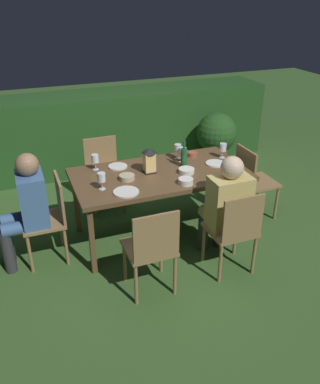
{
  "coord_description": "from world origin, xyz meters",
  "views": [
    {
      "loc": [
        -1.34,
        -3.49,
        2.46
      ],
      "look_at": [
        0.0,
        0.0,
        0.53
      ],
      "focal_mm": 37.18,
      "sensor_mm": 36.0,
      "label": 1
    }
  ],
  "objects_px": {
    "chair_head_near": "(50,215)",
    "plate_b": "(126,192)",
    "chair_side_right_a": "(104,171)",
    "wine_glass_d": "(178,149)",
    "dining_table": "(160,177)",
    "wine_glass_b": "(223,148)",
    "person_in_blue": "(27,205)",
    "lantern_centerpiece": "(149,159)",
    "bowl_salad": "(186,171)",
    "wine_glass_e": "(95,159)",
    "wine_glass_a": "(101,178)",
    "wine_glass_c": "(183,152)",
    "potted_plant_by_hedge": "(216,137)",
    "plate_d": "(215,163)",
    "chair_head_far": "(253,179)",
    "green_bottle_on_table": "(184,157)",
    "chair_side_left_a": "(152,247)",
    "chair_side_left_b": "(234,229)",
    "bowl_dip": "(127,177)",
    "person_in_mustard": "(225,205)",
    "bowl_olives": "(186,181)",
    "plate_c": "(118,166)",
    "bowl_bread": "(192,154)",
    "plate_a": "(235,173)"
  },
  "relations": [
    {
      "from": "lantern_centerpiece",
      "to": "plate_d",
      "type": "bearing_deg",
      "value": -4.54
    },
    {
      "from": "wine_glass_b",
      "to": "lantern_centerpiece",
      "type": "bearing_deg",
      "value": -175.32
    },
    {
      "from": "bowl_dip",
      "to": "person_in_blue",
      "type": "bearing_deg",
      "value": 177.7
    },
    {
      "from": "wine_glass_a",
      "to": "plate_d",
      "type": "bearing_deg",
      "value": 6.64
    },
    {
      "from": "chair_head_near",
      "to": "plate_b",
      "type": "xyz_separation_m",
      "value": [
        0.69,
        -0.31,
        0.28
      ]
    },
    {
      "from": "person_in_blue",
      "to": "lantern_centerpiece",
      "type": "distance_m",
      "value": 1.27
    },
    {
      "from": "plate_c",
      "to": "bowl_bread",
      "type": "bearing_deg",
      "value": -0.3
    },
    {
      "from": "plate_b",
      "to": "potted_plant_by_hedge",
      "type": "distance_m",
      "value": 2.58
    },
    {
      "from": "chair_side_left_b",
      "to": "plate_d",
      "type": "xyz_separation_m",
      "value": [
        0.24,
        0.85,
        0.28
      ]
    },
    {
      "from": "chair_side_left_a",
      "to": "plate_b",
      "type": "height_order",
      "value": "chair_side_left_a"
    },
    {
      "from": "plate_d",
      "to": "person_in_blue",
      "type": "bearing_deg",
      "value": 179.73
    },
    {
      "from": "wine_glass_c",
      "to": "wine_glass_e",
      "type": "relative_size",
      "value": 1.0
    },
    {
      "from": "wine_glass_a",
      "to": "plate_b",
      "type": "bearing_deg",
      "value": -38.18
    },
    {
      "from": "chair_side_left_b",
      "to": "green_bottle_on_table",
      "type": "distance_m",
      "value": 0.99
    },
    {
      "from": "chair_side_right_a",
      "to": "chair_side_left_a",
      "type": "distance_m",
      "value": 1.71
    },
    {
      "from": "dining_table",
      "to": "wine_glass_b",
      "type": "bearing_deg",
      "value": 8.75
    },
    {
      "from": "wine_glass_c",
      "to": "bowl_dip",
      "type": "xyz_separation_m",
      "value": [
        -0.7,
        -0.21,
        -0.09
      ]
    },
    {
      "from": "wine_glass_c",
      "to": "wine_glass_e",
      "type": "xyz_separation_m",
      "value": [
        -0.93,
        0.14,
        0.0
      ]
    },
    {
      "from": "green_bottle_on_table",
      "to": "bowl_salad",
      "type": "bearing_deg",
      "value": -104.2
    },
    {
      "from": "wine_glass_a",
      "to": "wine_glass_e",
      "type": "height_order",
      "value": "same"
    },
    {
      "from": "person_in_mustard",
      "to": "chair_head_near",
      "type": "bearing_deg",
      "value": 156.99
    },
    {
      "from": "wine_glass_e",
      "to": "wine_glass_b",
      "type": "bearing_deg",
      "value": -7.66
    },
    {
      "from": "wine_glass_a",
      "to": "plate_c",
      "type": "distance_m",
      "value": 0.54
    },
    {
      "from": "plate_d",
      "to": "plate_a",
      "type": "bearing_deg",
      "value": -76.83
    },
    {
      "from": "plate_b",
      "to": "chair_side_left_a",
      "type": "bearing_deg",
      "value": -84.52
    },
    {
      "from": "green_bottle_on_table",
      "to": "chair_head_far",
      "type": "bearing_deg",
      "value": -3.45
    },
    {
      "from": "green_bottle_on_table",
      "to": "wine_glass_c",
      "type": "distance_m",
      "value": 0.13
    },
    {
      "from": "chair_head_near",
      "to": "green_bottle_on_table",
      "type": "height_order",
      "value": "green_bottle_on_table"
    },
    {
      "from": "person_in_mustard",
      "to": "chair_side_left_a",
      "type": "bearing_deg",
      "value": -166.44
    },
    {
      "from": "chair_side_right_a",
      "to": "plate_d",
      "type": "height_order",
      "value": "chair_side_right_a"
    },
    {
      "from": "dining_table",
      "to": "chair_side_right_a",
      "type": "height_order",
      "value": "chair_side_right_a"
    },
    {
      "from": "person_in_mustard",
      "to": "bowl_olives",
      "type": "height_order",
      "value": "person_in_mustard"
    },
    {
      "from": "plate_c",
      "to": "wine_glass_a",
      "type": "bearing_deg",
      "value": -121.7
    },
    {
      "from": "plate_a",
      "to": "plate_c",
      "type": "distance_m",
      "value": 1.24
    },
    {
      "from": "chair_side_left_a",
      "to": "wine_glass_e",
      "type": "bearing_deg",
      "value": 99.62
    },
    {
      "from": "person_in_mustard",
      "to": "bowl_bread",
      "type": "xyz_separation_m",
      "value": [
        0.1,
        0.95,
        0.15
      ]
    },
    {
      "from": "chair_head_near",
      "to": "wine_glass_b",
      "type": "distance_m",
      "value": 1.99
    },
    {
      "from": "lantern_centerpiece",
      "to": "potted_plant_by_hedge",
      "type": "xyz_separation_m",
      "value": [
        1.54,
        1.37,
        -0.41
      ]
    },
    {
      "from": "plate_c",
      "to": "bowl_dip",
      "type": "distance_m",
      "value": 0.33
    },
    {
      "from": "chair_side_left_a",
      "to": "wine_glass_d",
      "type": "bearing_deg",
      "value": 57.49
    },
    {
      "from": "lantern_centerpiece",
      "to": "plate_d",
      "type": "xyz_separation_m",
      "value": [
        0.74,
        -0.06,
        -0.14
      ]
    },
    {
      "from": "chair_head_far",
      "to": "plate_c",
      "type": "xyz_separation_m",
      "value": [
        -1.52,
        0.29,
        0.28
      ]
    },
    {
      "from": "chair_side_left_b",
      "to": "potted_plant_by_hedge",
      "type": "distance_m",
      "value": 2.5
    },
    {
      "from": "chair_head_near",
      "to": "potted_plant_by_hedge",
      "type": "bearing_deg",
      "value": 28.76
    },
    {
      "from": "chair_head_far",
      "to": "wine_glass_a",
      "type": "xyz_separation_m",
      "value": [
        -1.8,
        -0.16,
        0.39
      ]
    },
    {
      "from": "lantern_centerpiece",
      "to": "bowl_salad",
      "type": "height_order",
      "value": "lantern_centerpiece"
    },
    {
      "from": "wine_glass_c",
      "to": "lantern_centerpiece",
      "type": "bearing_deg",
      "value": -164.06
    },
    {
      "from": "chair_side_right_a",
      "to": "wine_glass_d",
      "type": "distance_m",
      "value": 1.0
    },
    {
      "from": "dining_table",
      "to": "chair_head_far",
      "type": "relative_size",
      "value": 2.07
    },
    {
      "from": "plate_d",
      "to": "bowl_salad",
      "type": "distance_m",
      "value": 0.4
    }
  ]
}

